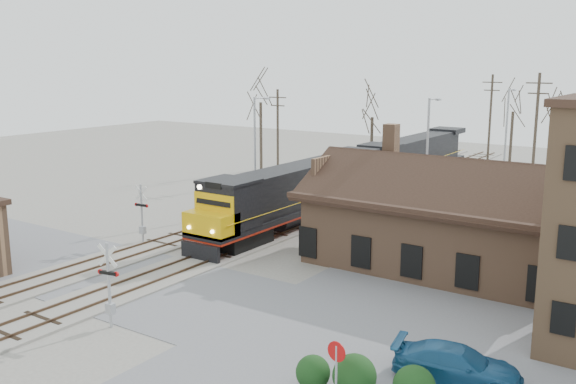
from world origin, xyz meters
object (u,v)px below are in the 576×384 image
(locomotive_lead, at_px, (291,194))
(locomotive_trailing, at_px, (411,159))
(depot, at_px, (441,225))
(parked_car, at_px, (457,364))

(locomotive_lead, height_order, locomotive_trailing, locomotive_lead)
(depot, xyz_separation_m, locomotive_lead, (-11.99, 2.39, -0.00))
(locomotive_lead, bearing_deg, depot, -11.29)
(locomotive_trailing, bearing_deg, depot, -62.76)
(depot, height_order, locomotive_trailing, depot)
(depot, bearing_deg, locomotive_lead, 168.71)
(depot, bearing_deg, locomotive_trailing, 117.24)
(depot, height_order, parked_car, depot)
(locomotive_lead, bearing_deg, parked_car, -40.81)
(locomotive_trailing, xyz_separation_m, parked_car, (17.69, -36.17, -1.72))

